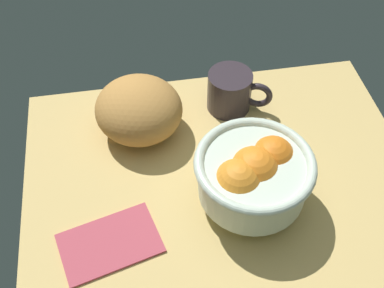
# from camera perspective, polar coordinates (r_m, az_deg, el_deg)

# --- Properties ---
(ground_plane) EXTENTS (0.67, 0.56, 0.03)m
(ground_plane) POSITION_cam_1_polar(r_m,az_deg,el_deg) (0.84, 3.72, -5.67)
(ground_plane) COLOR tan
(fruit_bowl) EXTENTS (0.19, 0.19, 0.12)m
(fruit_bowl) POSITION_cam_1_polar(r_m,az_deg,el_deg) (0.76, 7.24, -3.57)
(fruit_bowl) COLOR silver
(fruit_bowl) RESTS_ON ground
(bread_loaf) EXTENTS (0.21, 0.21, 0.10)m
(bread_loaf) POSITION_cam_1_polar(r_m,az_deg,el_deg) (0.87, -6.28, 4.05)
(bread_loaf) COLOR #BA823F
(bread_loaf) RESTS_ON ground
(napkin_folded) EXTENTS (0.17, 0.13, 0.01)m
(napkin_folded) POSITION_cam_1_polar(r_m,az_deg,el_deg) (0.77, -9.68, -11.37)
(napkin_folded) COLOR #B44554
(napkin_folded) RESTS_ON ground
(mug) EXTENTS (0.12, 0.08, 0.08)m
(mug) POSITION_cam_1_polar(r_m,az_deg,el_deg) (0.92, 4.64, 6.20)
(mug) COLOR #31272E
(mug) RESTS_ON ground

